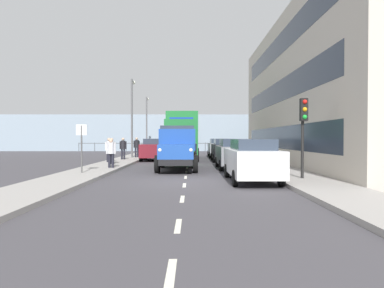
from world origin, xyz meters
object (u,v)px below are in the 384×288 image
(truck_vintage_blue, at_px, (178,149))
(pedestrian_couple_a, at_px, (137,146))
(pedestrian_in_dark_coat, at_px, (109,148))
(lamp_post_promenade, at_px, (132,111))
(traffic_light_near, at_px, (303,120))
(car_red_oppositeside_2, at_px, (166,146))
(pedestrian_by_lamp, at_px, (111,151))
(car_navy_oppositeside_1, at_px, (161,147))
(lamp_post_far, at_px, (147,119))
(car_white_kerbside_near, at_px, (252,159))
(lorry_cargo_green, at_px, (182,134))
(car_black_kerbside_2, at_px, (224,150))
(pedestrian_strolling, at_px, (112,149))
(car_silver_kerbside_3, at_px, (218,148))
(car_grey_kerbside_1, at_px, (234,153))
(pedestrian_with_bag, at_px, (123,147))
(car_maroon_oppositeside_0, at_px, (154,149))
(street_sign, at_px, (82,140))

(truck_vintage_blue, height_order, pedestrian_couple_a, truck_vintage_blue)
(pedestrian_in_dark_coat, xyz_separation_m, lamp_post_promenade, (-0.58, -5.62, 2.95))
(lamp_post_promenade, bearing_deg, traffic_light_near, 122.61)
(car_red_oppositeside_2, relative_size, lamp_post_promenade, 0.61)
(pedestrian_by_lamp, bearing_deg, car_navy_oppositeside_1, -95.58)
(lamp_post_far, bearing_deg, car_white_kerbside_near, 106.73)
(lorry_cargo_green, bearing_deg, car_black_kerbside_2, 142.05)
(lorry_cargo_green, bearing_deg, pedestrian_by_lamp, 68.92)
(pedestrian_strolling, bearing_deg, car_black_kerbside_2, -150.09)
(pedestrian_by_lamp, distance_m, lamp_post_far, 21.07)
(truck_vintage_blue, relative_size, car_silver_kerbside_3, 1.24)
(truck_vintage_blue, height_order, pedestrian_by_lamp, truck_vintage_blue)
(traffic_light_near, bearing_deg, car_navy_oppositeside_1, -68.86)
(truck_vintage_blue, xyz_separation_m, traffic_light_near, (-5.24, 4.80, 1.29))
(car_grey_kerbside_1, bearing_deg, car_silver_kerbside_3, -90.00)
(truck_vintage_blue, bearing_deg, pedestrian_with_bag, -58.32)
(car_grey_kerbside_1, height_order, car_silver_kerbside_3, same)
(car_red_oppositeside_2, bearing_deg, car_maroon_oppositeside_0, 90.00)
(pedestrian_in_dark_coat, xyz_separation_m, traffic_light_near, (-10.07, 9.20, 1.36))
(car_maroon_oppositeside_0, height_order, pedestrian_couple_a, pedestrian_couple_a)
(pedestrian_couple_a, distance_m, lamp_post_far, 11.05)
(truck_vintage_blue, distance_m, car_black_kerbside_2, 7.63)
(pedestrian_strolling, bearing_deg, pedestrian_couple_a, -92.47)
(car_grey_kerbside_1, relative_size, pedestrian_with_bag, 2.61)
(truck_vintage_blue, xyz_separation_m, street_sign, (4.36, 2.61, 0.50))
(traffic_light_near, distance_m, lamp_post_promenade, 17.67)
(pedestrian_in_dark_coat, relative_size, street_sign, 0.73)
(lorry_cargo_green, height_order, car_white_kerbside_near, lorry_cargo_green)
(pedestrian_strolling, height_order, street_sign, street_sign)
(car_navy_oppositeside_1, relative_size, street_sign, 1.81)
(lorry_cargo_green, relative_size, car_navy_oppositeside_1, 2.01)
(street_sign, bearing_deg, traffic_light_near, 167.19)
(car_silver_kerbside_3, height_order, pedestrian_with_bag, pedestrian_with_bag)
(pedestrian_in_dark_coat, bearing_deg, pedestrian_with_bag, -97.72)
(car_red_oppositeside_2, xyz_separation_m, traffic_light_near, (-7.44, 24.63, 1.58))
(car_red_oppositeside_2, xyz_separation_m, pedestrian_with_bag, (2.24, 12.63, 0.22))
(lamp_post_far, bearing_deg, pedestrian_strolling, 90.74)
(pedestrian_in_dark_coat, bearing_deg, car_red_oppositeside_2, -99.64)
(car_navy_oppositeside_1, relative_size, pedestrian_strolling, 2.50)
(car_navy_oppositeside_1, distance_m, lamp_post_far, 7.44)
(lorry_cargo_green, xyz_separation_m, pedestrian_by_lamp, (3.63, 9.42, -1.00))
(traffic_light_near, bearing_deg, street_sign, -12.81)
(car_black_kerbside_2, relative_size, car_red_oppositeside_2, 1.02)
(pedestrian_couple_a, distance_m, traffic_light_near, 17.59)
(car_white_kerbside_near, relative_size, pedestrian_by_lamp, 2.88)
(lorry_cargo_green, height_order, lamp_post_promenade, lamp_post_promenade)
(pedestrian_couple_a, bearing_deg, pedestrian_strolling, 87.53)
(car_red_oppositeside_2, bearing_deg, truck_vintage_blue, 96.34)
(car_silver_kerbside_3, height_order, pedestrian_strolling, pedestrian_strolling)
(pedestrian_couple_a, relative_size, lamp_post_far, 0.26)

